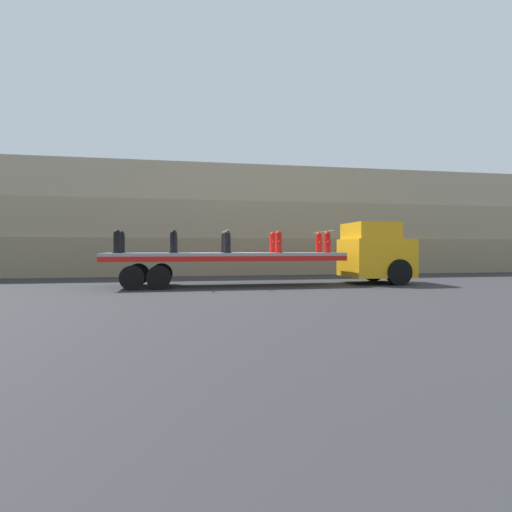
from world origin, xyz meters
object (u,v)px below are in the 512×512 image
object	(u,v)px
fire_hydrant_black_near_1	(174,242)
fire_hydrant_red_near_4	(327,242)
fire_hydrant_black_far_0	(121,242)
fire_hydrant_black_near_2	(227,242)
fire_hydrant_red_near_3	(278,242)
truck_cab	(377,253)
fire_hydrant_red_far_4	(319,243)
fire_hydrant_red_far_3	(273,242)
fire_hydrant_black_far_1	(174,242)
flatbed_trailer	(208,260)
fire_hydrant_black_far_2	(225,242)
fire_hydrant_black_near_0	(117,242)

from	to	relation	value
fire_hydrant_black_near_1	fire_hydrant_red_near_4	bearing A→B (deg)	0.00
fire_hydrant_black_far_0	fire_hydrant_black_near_2	distance (m)	4.39
fire_hydrant_black_far_0	fire_hydrant_red_near_3	size ratio (longest dim) A/B	1.00
truck_cab	fire_hydrant_red_near_3	bearing A→B (deg)	-173.51
fire_hydrant_black_far_0	fire_hydrant_red_far_4	bearing A→B (deg)	0.00
fire_hydrant_red_far_3	fire_hydrant_red_far_4	distance (m)	2.13
fire_hydrant_black_near_2	fire_hydrant_red_near_4	world-z (taller)	same
fire_hydrant_black_far_0	fire_hydrant_black_near_2	world-z (taller)	same
fire_hydrant_black_near_1	fire_hydrant_black_far_1	size ratio (longest dim) A/B	1.00
flatbed_trailer	fire_hydrant_red_far_4	bearing A→B (deg)	6.05
fire_hydrant_black_near_2	fire_hydrant_red_near_3	size ratio (longest dim) A/B	1.00
fire_hydrant_red_near_4	fire_hydrant_red_far_4	bearing A→B (deg)	90.00
fire_hydrant_black_far_0	fire_hydrant_red_near_4	xyz separation A→B (m)	(8.52, -1.06, 0.00)
fire_hydrant_red_near_3	fire_hydrant_red_far_3	size ratio (longest dim) A/B	1.00
flatbed_trailer	fire_hydrant_black_far_0	bearing A→B (deg)	171.37
flatbed_trailer	fire_hydrant_red_near_4	distance (m)	5.10
truck_cab	flatbed_trailer	size ratio (longest dim) A/B	0.28
fire_hydrant_black_far_1	fire_hydrant_black_far_2	distance (m)	2.13
truck_cab	fire_hydrant_red_far_3	world-z (taller)	truck_cab
fire_hydrant_black_near_1	fire_hydrant_black_far_1	bearing A→B (deg)	90.00
fire_hydrant_red_far_3	fire_hydrant_red_near_4	world-z (taller)	same
truck_cab	fire_hydrant_black_near_0	size ratio (longest dim) A/B	2.97
truck_cab	fire_hydrant_black_near_2	distance (m)	6.84
fire_hydrant_black_far_1	fire_hydrant_black_near_2	size ratio (longest dim) A/B	1.00
flatbed_trailer	fire_hydrant_black_near_1	bearing A→B (deg)	-158.81
fire_hydrant_black_far_0	fire_hydrant_red_near_4	bearing A→B (deg)	-7.11
fire_hydrant_black_near_2	fire_hydrant_red_far_3	size ratio (longest dim) A/B	1.00
fire_hydrant_red_near_3	fire_hydrant_black_near_0	bearing A→B (deg)	180.00
fire_hydrant_black_far_2	fire_hydrant_red_near_4	xyz separation A→B (m)	(4.26, -1.06, 0.00)
truck_cab	fire_hydrant_red_near_4	world-z (taller)	truck_cab
flatbed_trailer	fire_hydrant_red_far_4	size ratio (longest dim) A/B	10.70
flatbed_trailer	fire_hydrant_black_far_2	world-z (taller)	fire_hydrant_black_far_2
fire_hydrant_black_far_1	fire_hydrant_red_far_4	xyz separation A→B (m)	(6.39, 0.00, 0.00)
fire_hydrant_black_near_2	fire_hydrant_red_near_4	size ratio (longest dim) A/B	1.00
fire_hydrant_black_far_0	fire_hydrant_red_far_3	distance (m)	6.39
fire_hydrant_red_near_3	fire_hydrant_red_far_4	size ratio (longest dim) A/B	1.00
fire_hydrant_red_near_3	fire_hydrant_black_far_0	bearing A→B (deg)	170.55
fire_hydrant_black_near_0	fire_hydrant_black_far_2	bearing A→B (deg)	14.01
fire_hydrant_black_near_0	fire_hydrant_red_near_3	distance (m)	6.39
flatbed_trailer	fire_hydrant_black_near_2	bearing A→B (deg)	-35.00
fire_hydrant_black_near_1	fire_hydrant_red_near_3	world-z (taller)	same
fire_hydrant_black_near_0	fire_hydrant_black_near_1	distance (m)	2.13
fire_hydrant_black_near_1	fire_hydrant_black_far_1	xyz separation A→B (m)	(0.00, 1.06, 0.00)
flatbed_trailer	fire_hydrant_black_near_2	size ratio (longest dim) A/B	10.70
fire_hydrant_red_far_4	fire_hydrant_red_far_3	bearing A→B (deg)	180.00
fire_hydrant_black_near_2	fire_hydrant_red_far_3	world-z (taller)	same
fire_hydrant_black_far_0	fire_hydrant_red_near_4	size ratio (longest dim) A/B	1.00
truck_cab	fire_hydrant_black_far_2	world-z (taller)	truck_cab
fire_hydrant_black_near_0	fire_hydrant_black_near_2	distance (m)	4.26
fire_hydrant_black_far_1	fire_hydrant_red_near_3	xyz separation A→B (m)	(4.26, -1.06, 0.00)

